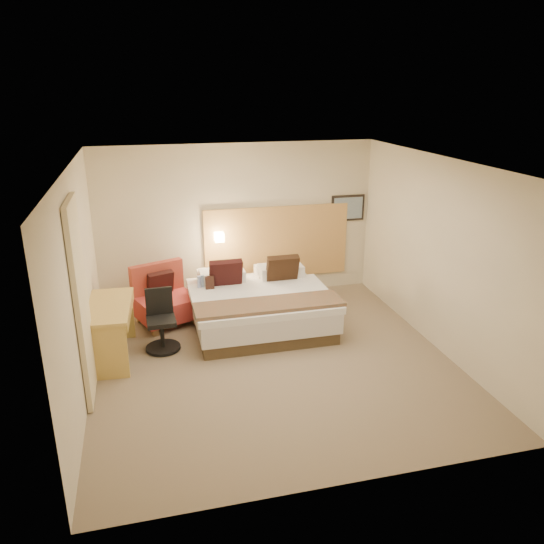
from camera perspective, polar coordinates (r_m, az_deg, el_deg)
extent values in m
cube|color=#816E57|center=(7.44, 0.10, -9.56)|extent=(4.80, 5.00, 0.02)
cube|color=white|center=(6.56, 0.11, 11.68)|extent=(4.80, 5.00, 0.02)
cube|color=beige|center=(9.23, -3.73, 5.35)|extent=(4.80, 0.02, 2.70)
cube|color=beige|center=(4.69, 7.73, -9.44)|extent=(4.80, 0.02, 2.70)
cube|color=beige|center=(6.74, -20.18, -1.27)|extent=(0.02, 5.00, 2.70)
cube|color=beige|center=(7.80, 17.55, 1.78)|extent=(0.02, 5.00, 2.70)
cube|color=#BC8949|center=(9.45, 0.55, 3.21)|extent=(2.60, 0.04, 1.30)
cube|color=black|center=(9.72, 8.15, 6.84)|extent=(0.62, 0.03, 0.47)
cube|color=slate|center=(9.71, 8.19, 6.81)|extent=(0.54, 0.01, 0.39)
cylinder|color=silver|center=(9.14, -5.76, 3.86)|extent=(0.02, 0.12, 0.02)
cube|color=#F7E5C0|center=(9.09, -5.70, 3.76)|extent=(0.15, 0.15, 0.15)
cube|color=beige|center=(6.55, -19.81, -3.06)|extent=(0.06, 0.90, 2.42)
cylinder|color=#98AEEC|center=(8.37, -7.85, -1.12)|extent=(0.06, 0.06, 0.21)
cylinder|color=#94B8E4|center=(8.40, -7.49, -1.02)|extent=(0.06, 0.06, 0.21)
cube|color=#331B15|center=(8.29, -6.71, -1.20)|extent=(0.13, 0.05, 0.23)
cube|color=#453622|center=(8.46, -1.44, -5.02)|extent=(2.00, 2.00, 0.18)
cube|color=silver|center=(8.36, -1.46, -3.48)|extent=(2.06, 2.06, 0.31)
cube|color=white|center=(8.02, -1.01, -2.91)|extent=(2.12, 1.48, 0.10)
cube|color=white|center=(8.88, -5.66, -0.45)|extent=(0.72, 0.39, 0.18)
cube|color=white|center=(9.07, 0.50, 0.07)|extent=(0.72, 0.39, 0.18)
cube|color=white|center=(8.60, -5.41, -0.39)|extent=(0.72, 0.39, 0.18)
cube|color=silver|center=(8.79, 0.95, 0.14)|extent=(0.72, 0.39, 0.18)
cube|color=black|center=(8.38, -5.00, -0.31)|extent=(0.51, 0.28, 0.53)
cube|color=black|center=(8.57, 1.11, 0.20)|extent=(0.51, 0.28, 0.53)
cube|color=#B95726|center=(7.62, -0.31, -3.52)|extent=(2.16, 0.57, 0.05)
cube|color=#9C7149|center=(8.29, -12.47, -6.32)|extent=(0.11, 0.11, 0.11)
cube|color=#A3884D|center=(8.55, -8.15, -5.22)|extent=(0.11, 0.11, 0.11)
cube|color=#AF8452|center=(8.81, -14.06, -4.85)|extent=(0.11, 0.11, 0.11)
cube|color=tan|center=(9.06, -9.95, -3.86)|extent=(0.11, 0.11, 0.11)
cube|color=#B43430|center=(8.58, -11.24, -3.71)|extent=(1.09, 1.03, 0.33)
cube|color=#A43A2C|center=(8.71, -12.29, -0.57)|extent=(0.86, 0.44, 0.49)
cube|color=black|center=(8.63, -11.93, -1.27)|extent=(0.46, 0.34, 0.43)
cylinder|color=silver|center=(8.59, -7.10, -5.38)|extent=(0.35, 0.35, 0.02)
cylinder|color=silver|center=(8.47, -7.18, -3.67)|extent=(0.04, 0.04, 0.54)
cylinder|color=silver|center=(8.37, -7.26, -1.91)|extent=(0.52, 0.52, 0.01)
cube|color=tan|center=(7.51, -17.19, -3.57)|extent=(0.66, 1.30, 0.04)
cube|color=tan|center=(7.15, -17.36, -8.33)|extent=(0.53, 0.08, 0.75)
cube|color=tan|center=(8.21, -16.49, -4.51)|extent=(0.53, 0.08, 0.75)
cube|color=tan|center=(7.54, -16.73, -4.14)|extent=(0.55, 1.21, 0.11)
cylinder|color=black|center=(7.86, -11.62, -7.97)|extent=(0.51, 0.51, 0.04)
cylinder|color=black|center=(7.77, -11.72, -6.59)|extent=(0.06, 0.06, 0.38)
cube|color=black|center=(7.68, -11.83, -5.19)|extent=(0.41, 0.41, 0.07)
cube|color=black|center=(7.75, -12.06, -3.05)|extent=(0.38, 0.06, 0.40)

